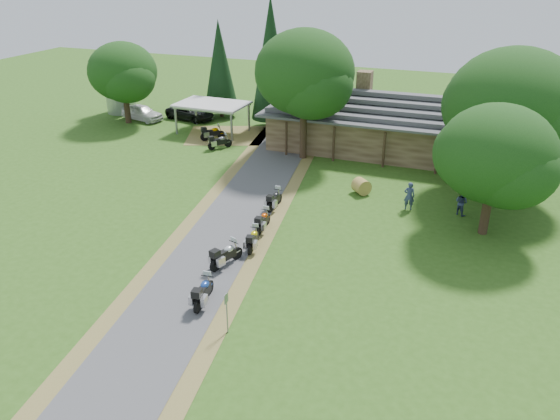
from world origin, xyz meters
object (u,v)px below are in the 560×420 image
at_px(car_white_sedan, 142,111).
at_px(motorcycle_carport_b, 220,141).
at_px(carport, 213,118).
at_px(motorcycle_row_b, 226,254).
at_px(motorcycle_row_c, 253,238).
at_px(hay_bale, 361,186).
at_px(motorcycle_carport_a, 213,132).
at_px(lodge, 395,121).
at_px(motorcycle_row_d, 263,220).
at_px(motorcycle_row_e, 275,198).
at_px(car_dark_suv, 190,109).
at_px(silo, 119,83).
at_px(motorcycle_row_a, 203,290).

bearing_deg(car_white_sedan, motorcycle_carport_b, -102.99).
xyz_separation_m(carport, motorcycle_row_b, (11.62, -21.35, -0.66)).
bearing_deg(motorcycle_row_c, hay_bale, -31.12).
bearing_deg(motorcycle_carport_a, motorcycle_carport_b, -97.26).
bearing_deg(motorcycle_carport_a, lodge, -36.89).
xyz_separation_m(motorcycle_carport_a, motorcycle_carport_b, (1.68, -1.99, -0.03)).
bearing_deg(motorcycle_carport_b, motorcycle_row_d, -104.96).
relative_size(motorcycle_row_c, motorcycle_row_e, 0.97).
distance_m(car_dark_suv, hay_bale, 23.86).
bearing_deg(motorcycle_row_b, lodge, 6.20).
relative_size(silo, motorcycle_row_e, 3.17).
distance_m(motorcycle_carport_a, hay_bale, 16.82).
bearing_deg(motorcycle_row_b, silo, 63.08).
bearing_deg(motorcycle_row_c, carport, 23.40).
xyz_separation_m(car_dark_suv, motorcycle_row_d, (16.04, -19.96, -0.40)).
bearing_deg(motorcycle_row_a, carport, 18.92).
bearing_deg(motorcycle_carport_a, carport, 68.37).
height_order(car_white_sedan, motorcycle_row_b, car_white_sedan).
xyz_separation_m(lodge, silo, (-28.77, 2.19, 0.59)).
bearing_deg(motorcycle_row_d, motorcycle_carport_a, 34.41).
bearing_deg(lodge, motorcycle_row_d, -104.83).
bearing_deg(carport, car_white_sedan, 173.45).
relative_size(silo, motorcycle_row_b, 2.96).
bearing_deg(motorcycle_carport_b, motorcycle_carport_a, 79.50).
relative_size(motorcycle_row_a, motorcycle_row_d, 1.06).
height_order(car_white_sedan, motorcycle_row_e, car_white_sedan).
relative_size(car_dark_suv, motorcycle_row_c, 2.97).
distance_m(silo, motorcycle_row_b, 34.18).
relative_size(carport, motorcycle_row_b, 3.06).
bearing_deg(motorcycle_row_c, motorcycle_row_e, -0.63).
bearing_deg(motorcycle_row_c, motorcycle_carport_b, 23.15).
distance_m(lodge, motorcycle_carport_b, 14.82).
xyz_separation_m(carport, motorcycle_row_a, (12.12, -24.86, -0.67)).
height_order(car_white_sedan, hay_bale, car_white_sedan).
bearing_deg(motorcycle_row_a, car_white_sedan, 31.29).
bearing_deg(lodge, hay_bale, -92.26).
bearing_deg(motorcycle_row_c, silo, 38.63).
bearing_deg(car_white_sedan, carport, -85.90).
height_order(car_dark_suv, motorcycle_row_b, car_dark_suv).
height_order(car_white_sedan, car_dark_suv, car_dark_suv).
height_order(silo, motorcycle_carport_b, silo).
distance_m(silo, motorcycle_row_a, 37.10).
distance_m(motorcycle_row_a, motorcycle_row_c, 5.74).
bearing_deg(motorcycle_row_c, motorcycle_row_b, 155.81).
distance_m(motorcycle_row_a, motorcycle_carport_b, 22.86).
relative_size(car_dark_suv, hay_bale, 5.13).
xyz_separation_m(car_white_sedan, motorcycle_row_c, (20.72, -20.32, -0.33)).
bearing_deg(lodge, car_dark_suv, 173.69).
relative_size(lodge, motorcycle_carport_b, 10.94).
bearing_deg(motorcycle_row_d, motorcycle_row_e, 6.65).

